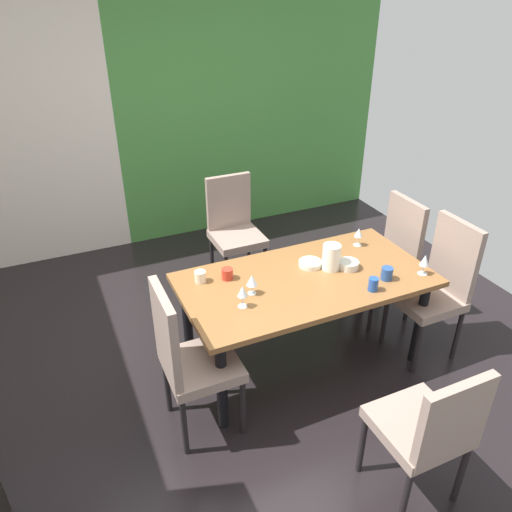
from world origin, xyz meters
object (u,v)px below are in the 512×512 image
wine_glass_near_shelf (359,233)px  serving_bowl_center (310,263)px  chair_head_far (234,226)px  wine_glass_corner (252,281)px  wine_glass_east (242,292)px  wine_glass_rear (425,261)px  cup_near_window (387,274)px  chair_head_near (430,428)px  cup_south (373,284)px  chair_left_near (187,356)px  serving_bowl_west (348,265)px  dining_table (306,288)px  cup_front (227,274)px  cup_left (200,277)px  chair_right_far (390,253)px  pitcher_right (331,257)px  chair_right_near (438,284)px

wine_glass_near_shelf → serving_bowl_center: (-0.49, -0.12, -0.09)m
chair_head_far → wine_glass_corner: (-0.40, -1.31, 0.27)m
wine_glass_near_shelf → wine_glass_east: wine_glass_east is taller
wine_glass_rear → cup_near_window: 0.29m
chair_head_near → cup_south: bearing=72.3°
chair_left_near → serving_bowl_west: (1.30, 0.27, 0.18)m
dining_table → serving_bowl_west: serving_bowl_west is taller
wine_glass_east → serving_bowl_west: (0.88, 0.13, -0.08)m
serving_bowl_west → cup_near_window: bearing=-56.9°
serving_bowl_west → cup_south: 0.31m
cup_front → cup_south: (0.83, -0.54, 0.01)m
chair_left_near → serving_bowl_center: chair_left_near is taller
wine_glass_east → cup_left: (-0.15, 0.39, -0.07)m
wine_glass_corner → chair_right_far: bearing=12.3°
wine_glass_rear → cup_left: wine_glass_rear is taller
pitcher_right → chair_right_near: bearing=-22.7°
cup_left → cup_near_window: cup_near_window is taller
serving_bowl_center → serving_bowl_west: size_ratio=1.12×
cup_south → chair_right_near: bearing=4.1°
pitcher_right → wine_glass_east: bearing=-167.3°
chair_right_near → wine_glass_near_shelf: size_ratio=7.39×
chair_head_near → wine_glass_near_shelf: chair_head_near is taller
serving_bowl_west → cup_left: cup_left is taller
wine_glass_corner → cup_south: (0.75, -0.30, -0.05)m
wine_glass_east → chair_head_far: bearing=70.2°
serving_bowl_center → chair_head_far: bearing=96.6°
chair_head_near → chair_right_near: 1.37m
wine_glass_near_shelf → cup_south: wine_glass_near_shelf is taller
wine_glass_near_shelf → serving_bowl_west: size_ratio=0.98×
cup_near_window → serving_bowl_west: bearing=123.1°
wine_glass_corner → cup_front: bearing=108.5°
wine_glass_rear → chair_left_near: bearing=179.4°
chair_head_far → cup_south: size_ratio=10.89×
wine_glass_corner → cup_near_window: (0.92, -0.22, -0.06)m
chair_head_near → cup_left: size_ratio=11.83×
wine_glass_rear → cup_left: bearing=159.4°
cup_left → serving_bowl_center: bearing=-9.0°
chair_head_near → wine_glass_east: 1.30m
wine_glass_corner → wine_glass_east: 0.16m
pitcher_right → serving_bowl_center: bearing=139.9°
wine_glass_east → serving_bowl_west: wine_glass_east is taller
chair_head_near → chair_right_far: 1.81m
wine_glass_corner → cup_near_window: wine_glass_corner is taller
wine_glass_rear → wine_glass_east: 1.32m
chair_head_far → serving_bowl_west: size_ratio=6.82×
wine_glass_corner → cup_near_window: bearing=-13.5°
chair_right_near → cup_south: size_ratio=11.55×
wine_glass_rear → cup_near_window: size_ratio=1.67×
chair_head_near → chair_head_far: size_ratio=0.93×
cup_south → serving_bowl_center: bearing=116.1°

